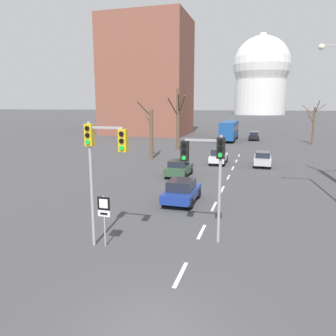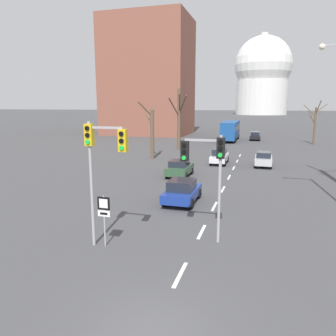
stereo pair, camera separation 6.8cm
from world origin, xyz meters
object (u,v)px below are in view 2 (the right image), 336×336
at_px(traffic_signal_near_left, 101,154).
at_px(sedan_near_left, 255,136).
at_px(city_bus, 230,129).
at_px(sedan_far_left, 263,159).
at_px(sedan_near_right, 182,191).
at_px(sedan_mid_centre, 180,168).
at_px(route_sign_post, 104,212).
at_px(traffic_signal_centre_tall, 208,162).
at_px(sedan_far_right, 219,156).

xyz_separation_m(traffic_signal_near_left, sedan_near_left, (5.30, 49.84, -3.53)).
bearing_deg(city_bus, sedan_far_left, -76.41).
bearing_deg(sedan_near_right, sedan_mid_centre, 105.51).
distance_m(sedan_near_left, sedan_near_right, 42.29).
bearing_deg(route_sign_post, traffic_signal_near_left, -145.95).
bearing_deg(sedan_near_left, sedan_mid_centre, -99.46).
xyz_separation_m(sedan_near_left, sedan_far_left, (1.61, -26.85, 0.01)).
height_order(traffic_signal_centre_tall, route_sign_post, traffic_signal_centre_tall).
distance_m(sedan_near_right, city_bus, 40.07).
height_order(traffic_signal_centre_tall, sedan_near_left, traffic_signal_centre_tall).
bearing_deg(sedan_far_left, sedan_mid_centre, -134.79).
bearing_deg(traffic_signal_centre_tall, sedan_mid_centre, 109.38).
relative_size(sedan_mid_centre, city_bus, 0.35).
xyz_separation_m(route_sign_post, sedan_far_right, (2.19, 23.11, -0.79)).
height_order(traffic_signal_near_left, traffic_signal_centre_tall, traffic_signal_near_left).
bearing_deg(sedan_mid_centre, city_bus, 87.62).
height_order(route_sign_post, city_bus, city_bus).
xyz_separation_m(traffic_signal_centre_tall, sedan_near_left, (0.90, 47.88, -3.06)).
bearing_deg(route_sign_post, city_bus, 88.92).
distance_m(traffic_signal_near_left, sedan_near_left, 50.24).
bearing_deg(sedan_mid_centre, sedan_far_left, 45.21).
distance_m(traffic_signal_near_left, city_bus, 47.80).
xyz_separation_m(traffic_signal_centre_tall, route_sign_post, (-4.37, -1.94, -2.22)).
xyz_separation_m(traffic_signal_centre_tall, sedan_far_right, (-2.17, 21.17, -3.01)).
xyz_separation_m(route_sign_post, sedan_far_left, (6.88, 22.97, -0.84)).
distance_m(traffic_signal_centre_tall, sedan_near_left, 47.99).
relative_size(traffic_signal_near_left, traffic_signal_centre_tall, 1.12).
xyz_separation_m(sedan_far_left, city_bus, (-5.98, 24.75, 1.25)).
distance_m(sedan_near_right, sedan_far_right, 15.44).
height_order(sedan_mid_centre, sedan_far_right, sedan_far_right).
height_order(route_sign_post, sedan_mid_centre, route_sign_post).
distance_m(sedan_near_left, sedan_far_right, 26.89).
distance_m(sedan_near_left, sedan_mid_centre, 34.70).
relative_size(traffic_signal_centre_tall, sedan_near_right, 1.26).
bearing_deg(sedan_near_left, route_sign_post, -96.03).
distance_m(traffic_signal_near_left, sedan_far_left, 24.26).
bearing_deg(traffic_signal_centre_tall, route_sign_post, -156.06).
relative_size(traffic_signal_near_left, sedan_near_left, 1.39).
bearing_deg(traffic_signal_near_left, city_bus, 88.89).
bearing_deg(sedan_near_left, traffic_signal_near_left, -96.07).
height_order(sedan_near_right, city_bus, city_bus).
height_order(sedan_near_right, sedan_far_left, sedan_near_right).
distance_m(traffic_signal_centre_tall, sedan_near_right, 7.00).
xyz_separation_m(route_sign_post, sedan_near_left, (5.27, 49.82, -0.84)).
distance_m(route_sign_post, sedan_near_left, 50.10).
xyz_separation_m(traffic_signal_centre_tall, sedan_near_right, (-2.61, 5.74, -3.05)).
bearing_deg(traffic_signal_centre_tall, sedan_far_right, 95.86).
distance_m(sedan_mid_centre, sedan_far_left, 10.39).
bearing_deg(traffic_signal_near_left, sedan_far_right, 84.51).
relative_size(traffic_signal_near_left, route_sign_post, 2.37).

